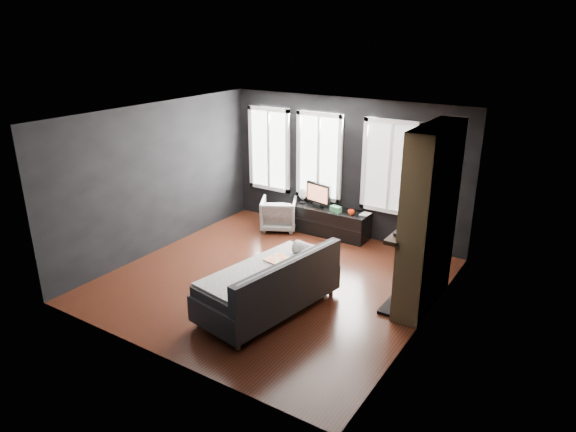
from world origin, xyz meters
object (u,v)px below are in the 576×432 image
Objects in this scene: media_console at (330,222)px; sofa at (268,281)px; armchair at (279,212)px; monitor at (318,193)px; book at (362,208)px; mantel_vase at (422,209)px; mug at (351,212)px.

sofa is at bearing -78.35° from media_console.
armchair is 0.93m from monitor.
sofa reaches higher than media_console.
book is 1.12× the size of mantel_vase.
armchair reaches higher than media_console.
armchair is 1.08m from media_console.
media_console is 7.02× the size of book.
monitor is at bearing 176.80° from media_console.
media_console is 0.62m from monitor.
armchair is (-1.66, 2.77, -0.11)m from sofa.
mug is at bearing 5.74° from monitor.
armchair reaches higher than mug.
armchair is 3.49m from mantel_vase.
armchair is at bearing -167.46° from book.
monitor is at bearing 116.21° from sofa.
book is (0.63, 0.08, 0.38)m from media_console.
monitor is (-0.30, 0.02, 0.54)m from media_console.
armchair is 1.56m from mug.
book is (0.92, 0.06, -0.16)m from monitor.
media_console is at bearing 9.20° from monitor.
sofa is 3.15m from book.
mantel_vase is (1.56, -1.27, 0.67)m from book.
monitor is 4.82× the size of mug.
media_console is 2.71m from mantel_vase.
mug is at bearing -8.75° from media_console.
monitor is at bearing 154.08° from mantel_vase.
book is (1.67, 0.37, 0.30)m from armchair.
media_console is 0.74m from book.
sofa reaches higher than mug.
book is at bearing 47.14° from mug.
mug is (1.52, 0.21, 0.25)m from armchair.
media_console is at bearing 167.67° from armchair.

